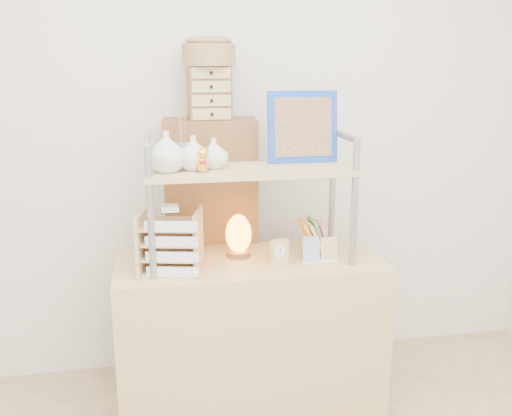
# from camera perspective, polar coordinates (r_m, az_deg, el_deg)

# --- Properties ---
(room_shell) EXTENTS (3.42, 3.41, 2.61)m
(room_shell) POSITION_cam_1_polar(r_m,az_deg,el_deg) (1.65, 4.40, 16.97)
(room_shell) COLOR silver
(room_shell) RESTS_ON ground
(desk) EXTENTS (1.20, 0.50, 0.75)m
(desk) POSITION_cam_1_polar(r_m,az_deg,el_deg) (2.74, -0.60, -12.62)
(desk) COLOR tan
(desk) RESTS_ON ground
(cabinet) EXTENTS (0.47, 0.28, 1.35)m
(cabinet) POSITION_cam_1_polar(r_m,az_deg,el_deg) (2.94, -4.39, -4.33)
(cabinet) COLOR brown
(cabinet) RESTS_ON ground
(hutch) EXTENTS (0.90, 0.34, 0.74)m
(hutch) POSITION_cam_1_polar(r_m,az_deg,el_deg) (2.47, -2.51, 4.35)
(hutch) COLOR #8F949D
(hutch) RESTS_ON desk
(letter_tray) EXTENTS (0.28, 0.27, 0.29)m
(letter_tray) POSITION_cam_1_polar(r_m,az_deg,el_deg) (2.45, -8.50, -3.65)
(letter_tray) COLOR tan
(letter_tray) RESTS_ON desk
(salt_lamp) EXTENTS (0.13, 0.12, 0.20)m
(salt_lamp) POSITION_cam_1_polar(r_m,az_deg,el_deg) (2.61, -1.77, -2.71)
(salt_lamp) COLOR brown
(salt_lamp) RESTS_ON desk
(desk_clock) EXTENTS (0.08, 0.06, 0.11)m
(desk_clock) POSITION_cam_1_polar(r_m,az_deg,el_deg) (2.52, 2.34, -4.38)
(desk_clock) COLOR tan
(desk_clock) RESTS_ON desk
(postcard_stand) EXTENTS (0.16, 0.05, 0.12)m
(postcard_stand) POSITION_cam_1_polar(r_m,az_deg,el_deg) (2.58, 6.39, -4.60)
(postcard_stand) COLOR white
(postcard_stand) RESTS_ON desk
(drawer_chest) EXTENTS (0.20, 0.16, 0.25)m
(drawer_chest) POSITION_cam_1_polar(r_m,az_deg,el_deg) (2.76, -4.66, 11.41)
(drawer_chest) COLOR brown
(drawer_chest) RESTS_ON cabinet
(woven_basket) EXTENTS (0.25, 0.25, 0.10)m
(woven_basket) POSITION_cam_1_polar(r_m,az_deg,el_deg) (2.76, -4.74, 15.04)
(woven_basket) COLOR olive
(woven_basket) RESTS_ON drawer_chest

